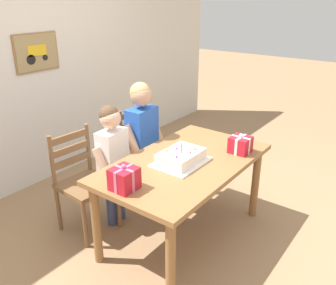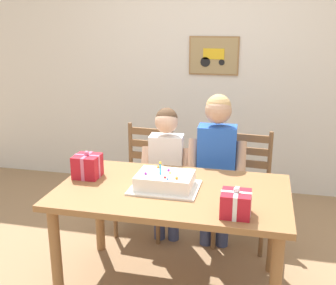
# 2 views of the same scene
# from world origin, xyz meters

# --- Properties ---
(back_wall) EXTENTS (6.40, 0.11, 2.60)m
(back_wall) POSITION_xyz_m (0.00, 1.92, 1.30)
(back_wall) COLOR silver
(back_wall) RESTS_ON ground
(dining_table) EXTENTS (1.51, 0.88, 0.74)m
(dining_table) POSITION_xyz_m (0.00, 0.00, 0.64)
(dining_table) COLOR olive
(dining_table) RESTS_ON ground
(birthday_cake) EXTENTS (0.44, 0.34, 0.19)m
(birthday_cake) POSITION_xyz_m (-0.05, -0.00, 0.79)
(birthday_cake) COLOR white
(birthday_cake) RESTS_ON dining_table
(gift_box_red_large) EXTENTS (0.17, 0.17, 0.17)m
(gift_box_red_large) POSITION_xyz_m (0.43, -0.28, 0.81)
(gift_box_red_large) COLOR red
(gift_box_red_large) RESTS_ON dining_table
(gift_box_beside_cake) EXTENTS (0.18, 0.17, 0.19)m
(gift_box_beside_cake) POSITION_xyz_m (-0.62, 0.08, 0.82)
(gift_box_beside_cake) COLOR red
(gift_box_beside_cake) RESTS_ON dining_table
(chair_left) EXTENTS (0.45, 0.45, 0.92)m
(chair_left) POSITION_xyz_m (-0.42, 0.79, 0.47)
(chair_left) COLOR brown
(chair_left) RESTS_ON ground
(chair_right) EXTENTS (0.45, 0.45, 0.92)m
(chair_right) POSITION_xyz_m (0.42, 0.79, 0.47)
(chair_right) COLOR brown
(chair_right) RESTS_ON ground
(child_older) EXTENTS (0.46, 0.26, 1.26)m
(child_older) POSITION_xyz_m (0.21, 0.63, 0.77)
(child_older) COLOR #38426B
(child_older) RESTS_ON ground
(child_younger) EXTENTS (0.42, 0.25, 1.14)m
(child_younger) POSITION_xyz_m (-0.19, 0.63, 0.69)
(child_younger) COLOR #38426B
(child_younger) RESTS_ON ground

